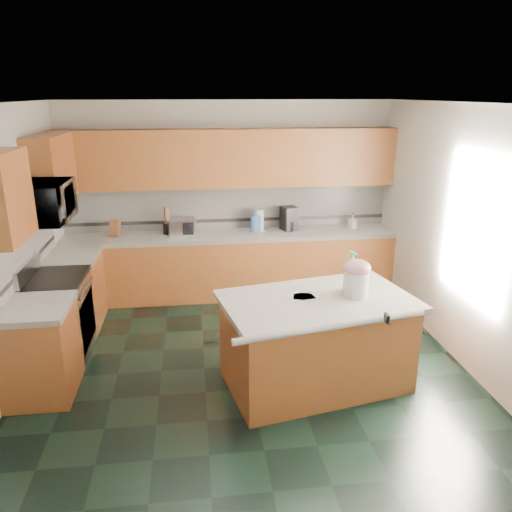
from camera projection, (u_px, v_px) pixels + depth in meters
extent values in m
plane|color=black|center=(246.00, 365.00, 5.36)|extent=(4.60, 4.60, 0.00)
plane|color=white|center=(244.00, 103.00, 4.51)|extent=(4.60, 4.60, 0.00)
cube|color=silver|center=(228.00, 198.00, 7.12)|extent=(4.60, 0.04, 2.70)
cube|color=silver|center=(290.00, 367.00, 2.75)|extent=(4.60, 0.04, 2.70)
cube|color=silver|center=(466.00, 237.00, 5.21)|extent=(0.04, 4.60, 2.70)
cube|color=#5F2D14|center=(231.00, 266.00, 7.11)|extent=(4.60, 0.60, 0.86)
cube|color=white|center=(230.00, 235.00, 6.96)|extent=(4.60, 0.64, 0.06)
cube|color=#5F2D14|center=(228.00, 158.00, 6.76)|extent=(4.60, 0.33, 0.78)
cube|color=silver|center=(228.00, 207.00, 7.13)|extent=(4.60, 0.02, 0.63)
cube|color=black|center=(229.00, 220.00, 7.18)|extent=(4.60, 0.01, 0.05)
cube|color=#5F2D14|center=(75.00, 292.00, 6.20)|extent=(0.60, 0.82, 0.86)
cube|color=white|center=(71.00, 257.00, 6.05)|extent=(0.64, 0.82, 0.06)
cube|color=#5F2D14|center=(41.00, 353.00, 4.76)|extent=(0.60, 0.72, 0.86)
cube|color=white|center=(34.00, 309.00, 4.61)|extent=(0.64, 0.72, 0.06)
cube|color=silver|center=(23.00, 249.00, 5.21)|extent=(0.02, 2.30, 0.63)
cube|color=black|center=(26.00, 266.00, 5.28)|extent=(0.01, 2.30, 0.05)
cube|color=#5F2D14|center=(51.00, 169.00, 5.84)|extent=(0.33, 1.09, 0.78)
cube|color=#5F2D14|center=(0.00, 197.00, 4.27)|extent=(0.33, 0.72, 0.78)
cube|color=#B7B7BC|center=(60.00, 319.00, 5.45)|extent=(0.60, 0.76, 0.88)
cube|color=black|center=(87.00, 320.00, 5.50)|extent=(0.02, 0.68, 0.55)
cube|color=black|center=(54.00, 279.00, 5.31)|extent=(0.62, 0.78, 0.04)
cylinder|color=#B7B7BC|center=(86.00, 288.00, 5.38)|extent=(0.02, 0.66, 0.02)
cube|color=#B7B7BC|center=(27.00, 270.00, 5.24)|extent=(0.06, 0.76, 0.18)
imported|color=#B7B7BC|center=(44.00, 202.00, 5.05)|extent=(0.50, 0.73, 0.41)
cube|color=#5F2D14|center=(316.00, 345.00, 4.91)|extent=(1.86, 1.29, 0.86)
cube|color=white|center=(318.00, 302.00, 4.77)|extent=(1.98, 1.41, 0.06)
cylinder|color=white|center=(333.00, 327.00, 4.26)|extent=(1.78, 0.42, 0.06)
cylinder|color=silver|center=(356.00, 284.00, 4.78)|extent=(0.28, 0.28, 0.25)
ellipsoid|color=#CA8697|center=(357.00, 268.00, 4.73)|extent=(0.26, 0.26, 0.16)
cylinder|color=tan|center=(358.00, 263.00, 4.71)|extent=(0.09, 0.03, 0.03)
sphere|color=tan|center=(353.00, 263.00, 4.71)|extent=(0.05, 0.05, 0.05)
sphere|color=tan|center=(362.00, 262.00, 4.72)|extent=(0.05, 0.05, 0.05)
imported|color=#24BCAF|center=(351.00, 272.00, 4.86)|extent=(0.20, 0.20, 0.41)
cube|color=white|center=(301.00, 297.00, 4.80)|extent=(0.27, 0.23, 0.00)
cube|color=white|center=(306.00, 297.00, 4.80)|extent=(0.27, 0.23, 0.00)
cube|color=black|center=(387.00, 318.00, 4.32)|extent=(0.03, 0.09, 0.08)
cylinder|color=black|center=(389.00, 323.00, 4.28)|extent=(0.01, 0.06, 0.01)
cube|color=#472814|center=(115.00, 228.00, 6.78)|extent=(0.16, 0.19, 0.24)
cylinder|color=black|center=(168.00, 229.00, 6.90)|extent=(0.12, 0.12, 0.16)
cylinder|color=#472814|center=(167.00, 215.00, 6.84)|extent=(0.07, 0.07, 0.23)
cube|color=#B7B7BC|center=(182.00, 227.00, 6.89)|extent=(0.41, 0.31, 0.21)
cube|color=black|center=(181.00, 229.00, 6.78)|extent=(0.33, 0.01, 0.17)
cylinder|color=white|center=(259.00, 220.00, 7.05)|extent=(0.14, 0.14, 0.31)
cylinder|color=#B7B7BC|center=(259.00, 230.00, 7.10)|extent=(0.21, 0.21, 0.01)
cylinder|color=#426EAA|center=(256.00, 223.00, 7.02)|extent=(0.15, 0.15, 0.24)
cylinder|color=#426EAA|center=(256.00, 214.00, 6.97)|extent=(0.07, 0.07, 0.03)
cube|color=black|center=(289.00, 218.00, 7.08)|extent=(0.26, 0.27, 0.34)
cylinder|color=black|center=(290.00, 226.00, 7.06)|extent=(0.14, 0.14, 0.14)
imported|color=white|center=(353.00, 221.00, 7.18)|extent=(0.12, 0.12, 0.20)
cylinder|color=red|center=(353.00, 214.00, 7.15)|extent=(0.02, 0.02, 0.03)
cube|color=white|center=(475.00, 228.00, 4.98)|extent=(0.02, 1.40, 1.10)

